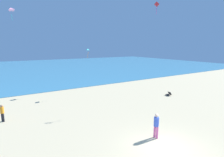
{
  "coord_description": "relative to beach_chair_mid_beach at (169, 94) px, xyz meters",
  "views": [
    {
      "loc": [
        -8.3,
        -6.95,
        6.36
      ],
      "look_at": [
        0.0,
        6.26,
        3.53
      ],
      "focal_mm": 29.01,
      "sensor_mm": 36.0,
      "label": 1
    }
  ],
  "objects": [
    {
      "name": "beach_chair_mid_beach",
      "position": [
        0.0,
        0.0,
        0.0
      ],
      "size": [
        0.73,
        0.69,
        0.48
      ],
      "rotation": [
        0.0,
        0.0,
        2.94
      ],
      "color": "black",
      "rests_on": "ground_plane"
    },
    {
      "name": "person_1",
      "position": [
        -9.41,
        -6.95,
        0.81
      ],
      "size": [
        0.42,
        0.42,
        1.76
      ],
      "rotation": [
        0.0,
        0.0,
        3.35
      ],
      "color": "#D8599E",
      "rests_on": "ground_plane"
    },
    {
      "name": "kite_teal",
      "position": [
        -8.62,
        5.77,
        5.69
      ],
      "size": [
        0.62,
        0.61,
        1.15
      ],
      "rotation": [
        0.0,
        0.0,
        0.76
      ],
      "color": "#1EADAD"
    },
    {
      "name": "kite_red",
      "position": [
        -3.67,
        -0.85,
        10.36
      ],
      "size": [
        0.54,
        0.28,
        1.29
      ],
      "rotation": [
        0.0,
        0.0,
        2.86
      ],
      "color": "red"
    },
    {
      "name": "person_3",
      "position": [
        -18.4,
        1.94,
        0.65
      ],
      "size": [
        0.42,
        0.42,
        1.5
      ],
      "rotation": [
        0.0,
        0.0,
        3.79
      ],
      "color": "black",
      "rests_on": "ground_plane"
    },
    {
      "name": "ocean_water",
      "position": [
        -9.95,
        40.15,
        -0.19
      ],
      "size": [
        120.0,
        60.0,
        0.05
      ],
      "primitive_type": "cube",
      "color": "teal",
      "rests_on": "ground_plane"
    },
    {
      "name": "ground_plane",
      "position": [
        -9.95,
        1.69,
        -0.21
      ],
      "size": [
        120.0,
        120.0,
        0.0
      ],
      "primitive_type": "plane",
      "color": "#C6B58C"
    },
    {
      "name": "kite_pink",
      "position": [
        -16.4,
        10.47,
        10.47
      ],
      "size": [
        1.0,
        1.06,
        1.59
      ],
      "rotation": [
        0.0,
        0.0,
        0.97
      ],
      "color": "pink"
    }
  ]
}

